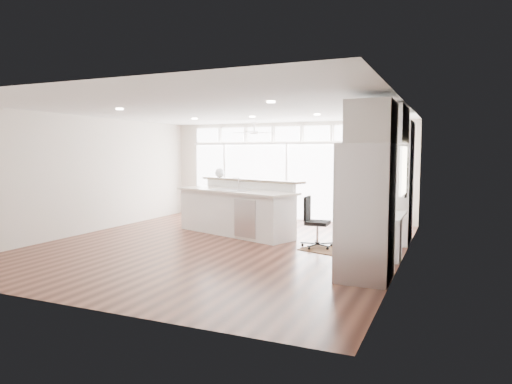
% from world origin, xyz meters
% --- Properties ---
extents(floor, '(7.00, 8.00, 0.02)m').
position_xyz_m(floor, '(0.00, 0.00, -0.01)').
color(floor, '#3A1A12').
rests_on(floor, ground).
extents(ceiling, '(7.00, 8.00, 0.02)m').
position_xyz_m(ceiling, '(0.00, 0.00, 2.70)').
color(ceiling, silver).
rests_on(ceiling, wall_back).
extents(wall_back, '(7.00, 0.04, 2.70)m').
position_xyz_m(wall_back, '(0.00, 4.00, 1.35)').
color(wall_back, beige).
rests_on(wall_back, floor).
extents(wall_front, '(7.00, 0.04, 2.70)m').
position_xyz_m(wall_front, '(0.00, -4.00, 1.35)').
color(wall_front, beige).
rests_on(wall_front, floor).
extents(wall_left, '(0.04, 8.00, 2.70)m').
position_xyz_m(wall_left, '(-3.50, 0.00, 1.35)').
color(wall_left, beige).
rests_on(wall_left, floor).
extents(wall_right, '(0.04, 8.00, 2.70)m').
position_xyz_m(wall_right, '(3.50, 0.00, 1.35)').
color(wall_right, beige).
rests_on(wall_right, floor).
extents(glass_wall, '(5.80, 0.06, 2.08)m').
position_xyz_m(glass_wall, '(0.00, 3.94, 1.05)').
color(glass_wall, white).
rests_on(glass_wall, wall_back).
extents(transom_row, '(5.90, 0.06, 0.40)m').
position_xyz_m(transom_row, '(0.00, 3.94, 2.38)').
color(transom_row, white).
rests_on(transom_row, wall_back).
extents(desk_window, '(0.04, 0.85, 0.85)m').
position_xyz_m(desk_window, '(3.46, 0.30, 1.55)').
color(desk_window, white).
rests_on(desk_window, wall_right).
extents(ceiling_fan, '(1.16, 1.16, 0.32)m').
position_xyz_m(ceiling_fan, '(-0.50, 2.80, 2.48)').
color(ceiling_fan, white).
rests_on(ceiling_fan, ceiling).
extents(recessed_lights, '(3.40, 3.00, 0.02)m').
position_xyz_m(recessed_lights, '(0.00, 0.20, 2.68)').
color(recessed_lights, '#F4E2D0').
rests_on(recessed_lights, ceiling).
extents(oven_cabinet, '(0.64, 1.20, 2.50)m').
position_xyz_m(oven_cabinet, '(3.17, 1.80, 1.25)').
color(oven_cabinet, white).
rests_on(oven_cabinet, floor).
extents(desk_nook, '(0.72, 1.30, 0.76)m').
position_xyz_m(desk_nook, '(3.13, 0.30, 0.38)').
color(desk_nook, white).
rests_on(desk_nook, floor).
extents(upper_cabinets, '(0.64, 1.30, 0.64)m').
position_xyz_m(upper_cabinets, '(3.17, 0.30, 2.35)').
color(upper_cabinets, white).
rests_on(upper_cabinets, wall_right).
extents(refrigerator, '(0.76, 0.90, 2.00)m').
position_xyz_m(refrigerator, '(3.11, -1.35, 1.00)').
color(refrigerator, '#BAB9BF').
rests_on(refrigerator, floor).
extents(fridge_cabinet, '(0.64, 0.90, 0.60)m').
position_xyz_m(fridge_cabinet, '(3.17, -1.35, 2.30)').
color(fridge_cabinet, white).
rests_on(fridge_cabinet, wall_right).
extents(framed_photos, '(0.06, 0.22, 0.80)m').
position_xyz_m(framed_photos, '(3.46, 0.92, 1.40)').
color(framed_photos, black).
rests_on(framed_photos, wall_right).
extents(kitchen_island, '(3.35, 2.18, 1.25)m').
position_xyz_m(kitchen_island, '(-0.29, 1.22, 0.62)').
color(kitchen_island, white).
rests_on(kitchen_island, floor).
extents(rug, '(1.10, 0.93, 0.01)m').
position_xyz_m(rug, '(2.11, 0.34, 0.01)').
color(rug, '#3E2313').
rests_on(rug, floor).
extents(office_chair, '(0.54, 0.50, 1.00)m').
position_xyz_m(office_chair, '(1.85, 0.54, 0.50)').
color(office_chair, black).
rests_on(office_chair, floor).
extents(fishbowl, '(0.27, 0.27, 0.23)m').
position_xyz_m(fishbowl, '(-1.05, 1.92, 1.36)').
color(fishbowl, white).
rests_on(fishbowl, kitchen_island).
extents(monitor, '(0.10, 0.44, 0.36)m').
position_xyz_m(monitor, '(3.05, 0.30, 0.94)').
color(monitor, black).
rests_on(monitor, desk_nook).
extents(keyboard, '(0.17, 0.36, 0.02)m').
position_xyz_m(keyboard, '(2.88, 0.30, 0.77)').
color(keyboard, white).
rests_on(keyboard, desk_nook).
extents(potted_plant, '(0.32, 0.35, 0.26)m').
position_xyz_m(potted_plant, '(3.17, 1.80, 2.63)').
color(potted_plant, '#2B5725').
rests_on(potted_plant, oven_cabinet).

